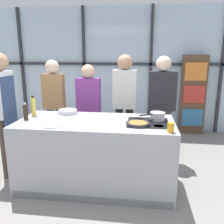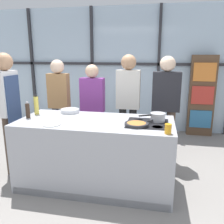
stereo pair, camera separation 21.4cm
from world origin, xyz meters
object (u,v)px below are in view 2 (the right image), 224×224
Objects in this scene: spectator_center_right at (128,99)px; pepper_grinder at (28,110)px; frying_pan at (137,124)px; juice_glass_near at (168,129)px; oil_bottle at (36,105)px; mixing_bowl at (70,111)px; spectator_far_right at (166,103)px; chef at (9,104)px; spectator_far_left at (59,100)px; saucepan at (158,117)px; spectator_center_left at (93,105)px; white_plate at (52,124)px.

spectator_center_right is 7.59× the size of pepper_grinder.
juice_glass_near reaches higher than frying_pan.
spectator_center_right is 6.23× the size of oil_bottle.
mixing_bowl is at bearing 41.53° from pepper_grinder.
spectator_far_right is 6.15× the size of oil_bottle.
spectator_center_right is 6.45× the size of mixing_bowl.
frying_pan is (1.88, -0.23, -0.12)m from chef.
chef reaches higher than spectator_far_left.
saucepan reaches higher than mixing_bowl.
spectator_center_left is 6.89× the size of pepper_grinder.
oil_bottle is 0.22m from pepper_grinder.
spectator_far_right is (0.61, 0.00, -0.04)m from spectator_center_right.
frying_pan is 1.27× the size of saucepan.
saucepan is at bearing 103.79° from juice_glass_near.
spectator_far_left is 7.21× the size of pepper_grinder.
pepper_grinder is (-1.23, -1.00, -0.01)m from spectator_center_right.
spectator_center_left is (0.61, 0.00, -0.07)m from spectator_far_left.
oil_bottle is 1.91m from juice_glass_near.
spectator_center_left is at bearing 143.37° from saucepan.
juice_glass_near is at bearing 90.08° from spectator_far_right.
spectator_center_left is 5.85× the size of mixing_bowl.
chef reaches higher than spectator_center_right.
spectator_far_left is 5.92× the size of oil_bottle.
spectator_far_left is 3.90× the size of frying_pan.
oil_bottle is at bearing 23.22° from spectator_far_right.
chef reaches higher than mixing_bowl.
mixing_bowl is (-0.17, -0.61, 0.03)m from spectator_center_left.
oil_bottle reaches higher than frying_pan.
juice_glass_near is (1.84, -0.30, -0.05)m from pepper_grinder.
chef is 1.03× the size of spectator_far_right.
spectator_far_right is 5.16× the size of saucepan.
pepper_grinder reaches higher than frying_pan.
spectator_far_left is 1.05× the size of spectator_center_left.
spectator_center_left is 14.47× the size of juice_glass_near.
mixing_bowl is (0.44, -0.61, -0.04)m from spectator_far_left.
spectator_far_left is 7.40× the size of white_plate.
spectator_center_left is 3.72× the size of frying_pan.
spectator_center_right is 1.01× the size of spectator_far_right.
white_plate is 2.05× the size of juice_glass_near.
chef is at bearing -179.61° from saucepan.
chef is 0.88m from mixing_bowl.
saucepan is (2.13, 0.01, -0.08)m from chef.
juice_glass_near is at bearing -2.43° from white_plate.
saucepan is (1.10, -0.82, 0.06)m from spectator_center_left.
spectator_center_left reaches higher than white_plate.
spectator_far_right is at bearing 110.45° from chef.
pepper_grinder is (-0.45, -0.40, 0.08)m from mixing_bowl.
saucepan is at bearing 6.05° from pepper_grinder.
chef is at bearing 39.30° from spectator_center_left.
juice_glass_near is at bearing 78.29° from chef.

